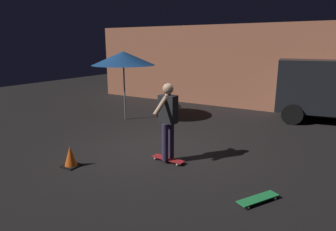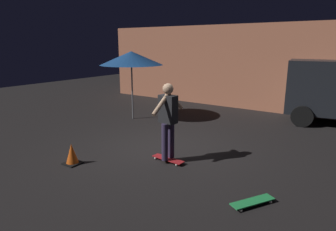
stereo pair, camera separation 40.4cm
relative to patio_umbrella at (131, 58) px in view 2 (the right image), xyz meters
name	(u,v)px [view 2 (the right image)]	position (x,y,z in m)	size (l,w,h in m)	color
ground_plane	(163,150)	(2.66, -1.93, -2.07)	(28.00, 28.00, 0.00)	black
low_building	(248,64)	(1.98, 5.67, -0.43)	(12.25, 3.92, 3.29)	#B76B4C
patio_umbrella	(131,58)	(0.00, 0.00, 0.00)	(2.10, 2.10, 2.30)	slate
skateboard_ridden	(168,159)	(3.19, -2.47, -2.02)	(0.79, 0.27, 0.07)	#AD1E23
skateboard_spare	(253,202)	(5.34, -3.18, -2.02)	(0.57, 0.77, 0.07)	green
skater	(168,116)	(3.19, -2.47, -1.04)	(0.40, 0.99, 1.67)	#382D4C
traffic_cone	(72,155)	(1.55, -3.75, -1.86)	(0.34, 0.34, 0.46)	black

